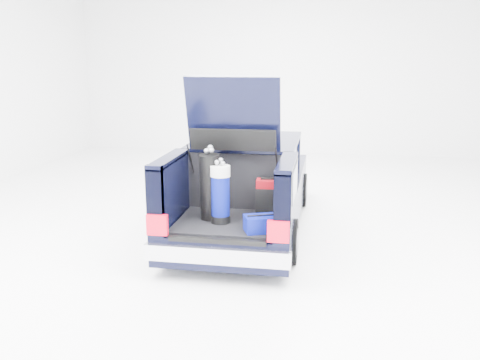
% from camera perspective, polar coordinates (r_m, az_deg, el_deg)
% --- Properties ---
extents(ground, '(14.00, 14.00, 0.00)m').
position_cam_1_polar(ground, '(8.32, 0.58, -5.41)').
color(ground, white).
rests_on(ground, ground).
extents(car, '(1.87, 4.65, 2.47)m').
position_cam_1_polar(car, '(8.23, 0.71, -0.73)').
color(car, black).
rests_on(car, ground).
extents(red_suitcase, '(0.33, 0.23, 0.53)m').
position_cam_1_polar(red_suitcase, '(6.91, 3.17, -2.00)').
color(red_suitcase, '#69030A').
rests_on(red_suitcase, car).
extents(black_golf_bag, '(0.29, 0.33, 0.98)m').
position_cam_1_polar(black_golf_bag, '(6.71, -3.39, -0.75)').
color(black_golf_bag, black).
rests_on(black_golf_bag, car).
extents(blue_golf_bag, '(0.34, 0.34, 0.86)m').
position_cam_1_polar(blue_golf_bag, '(6.57, -2.21, -1.55)').
color(blue_golf_bag, black).
rests_on(blue_golf_bag, car).
extents(blue_duffel, '(0.48, 0.40, 0.22)m').
position_cam_1_polar(blue_duffel, '(6.31, 2.44, -4.91)').
color(blue_duffel, '#040B68').
rests_on(blue_duffel, car).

